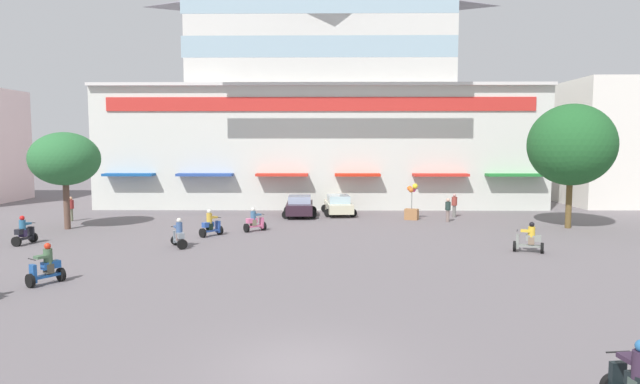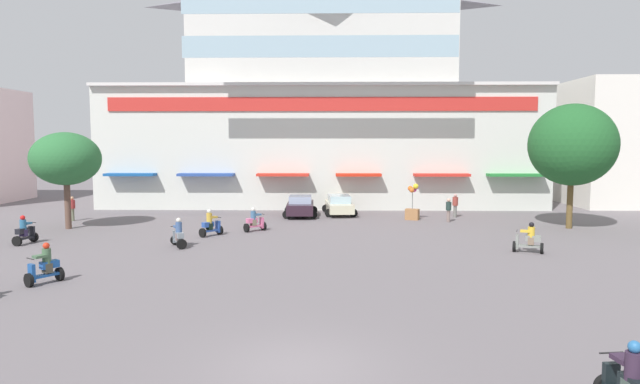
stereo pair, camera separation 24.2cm
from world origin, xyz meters
The scene contains 18 objects.
ground_plane centered at (0.00, 13.00, 0.00)m, with size 128.00×128.00×0.00m, color slate.
colonial_building centered at (0.00, 35.62, 8.32)m, with size 36.03×15.46×19.48m.
flank_building_right centered at (26.59, 34.80, 5.26)m, with size 11.07×8.99×10.52m.
plaza_tree_0 centered at (-15.49, 20.63, 4.32)m, with size 4.18×4.10×5.97m.
plaza_tree_1 centered at (15.62, 21.43, 5.18)m, with size 5.13×5.61×7.71m.
parked_car_0 centered at (-1.41, 26.53, 0.76)m, with size 2.51×4.12×1.50m.
parked_car_1 centered at (1.40, 27.56, 0.73)m, with size 2.61×4.50×1.45m.
scooter_rider_0 centered at (10.41, 13.82, 0.63)m, with size 1.49×1.01×1.51m.
scooter_rider_3 centered at (-6.99, 14.85, 0.62)m, with size 1.16×1.53×1.53m.
scooter_rider_4 centered at (-3.79, 19.88, 0.60)m, with size 1.36×1.24×1.46m.
scooter_rider_5 centered at (-6.07, 18.18, 0.64)m, with size 1.27×1.38×1.56m.
scooter_rider_6 centered at (-15.34, 15.54, 0.64)m, with size 0.73×1.45×1.54m.
scooter_rider_7 centered at (6.69, -2.11, 0.64)m, with size 0.70×1.51×1.55m.
scooter_rider_8 centered at (-10.07, 7.58, 0.65)m, with size 1.18×1.39×1.57m.
pedestrian_0 centered at (8.69, 23.98, 0.91)m, with size 0.50×0.50×1.59m.
pedestrian_1 centered at (-16.81, 23.94, 0.95)m, with size 0.53×0.53×1.67m.
pedestrian_2 centered at (9.63, 26.23, 0.95)m, with size 0.51×0.51×1.69m.
balloon_vendor_cart centered at (6.42, 24.99, 1.12)m, with size 1.06×0.90×2.53m.
Camera 1 is at (0.58, -12.60, 5.39)m, focal length 30.72 mm.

